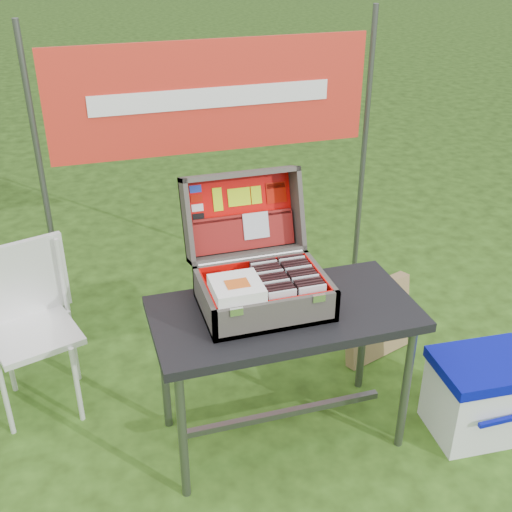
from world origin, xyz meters
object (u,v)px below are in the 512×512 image
object	(u,v)px
table	(283,375)
cooler	(481,396)
suitcase	(260,252)
chair	(35,336)
cardboard_box	(378,320)

from	to	relation	value
table	cooler	size ratio (longest dim) A/B	2.47
suitcase	chair	bearing A→B (deg)	155.92
suitcase	cooler	size ratio (longest dim) A/B	1.19
table	suitcase	xyz separation A→B (m)	(-0.08, 0.10, 0.57)
cooler	cardboard_box	distance (m)	0.68
suitcase	cardboard_box	xyz separation A→B (m)	(0.75, 0.33, -0.69)
suitcase	cardboard_box	distance (m)	1.08
table	cooler	world-z (taller)	table
cooler	table	bearing A→B (deg)	169.09
cooler	chair	size ratio (longest dim) A/B	0.55
table	chair	world-z (taller)	chair
suitcase	cardboard_box	size ratio (longest dim) A/B	1.24
chair	cardboard_box	bearing A→B (deg)	-19.97
chair	cooler	bearing A→B (deg)	-38.54
cooler	suitcase	bearing A→B (deg)	164.75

